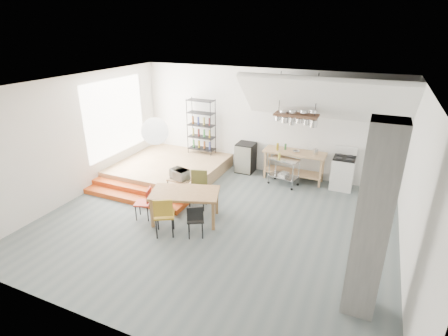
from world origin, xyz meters
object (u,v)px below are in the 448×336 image
at_px(rolling_cart, 284,168).
at_px(mini_fridge, 246,157).
at_px(stove, 343,172).
at_px(dining_table, 185,195).

xyz_separation_m(rolling_cart, mini_fridge, (-1.37, 0.50, -0.05)).
bearing_deg(rolling_cart, stove, 29.14).
relative_size(dining_table, mini_fridge, 1.89).
bearing_deg(dining_table, stove, 27.63).
height_order(dining_table, rolling_cart, rolling_cart).
bearing_deg(dining_table, mini_fridge, 67.05).
bearing_deg(mini_fridge, dining_table, -94.13).
xyz_separation_m(stove, dining_table, (-3.19, -3.36, 0.18)).
xyz_separation_m(stove, mini_fridge, (-2.95, 0.04, -0.01)).
xyz_separation_m(stove, rolling_cart, (-1.58, -0.46, 0.04)).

